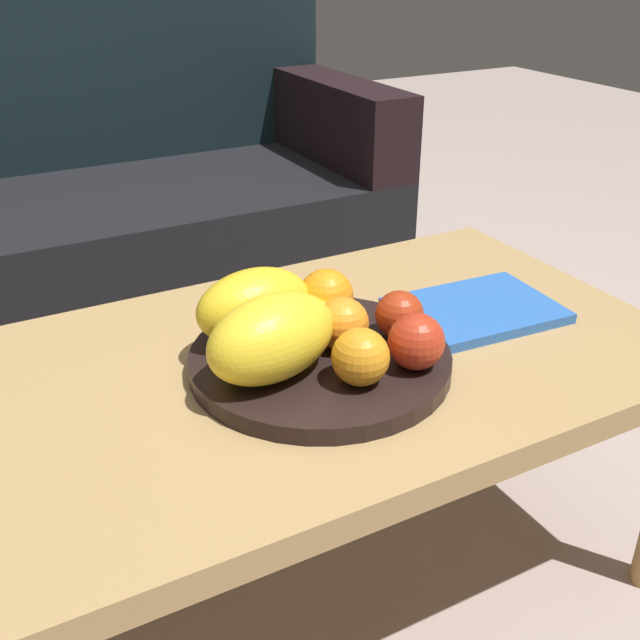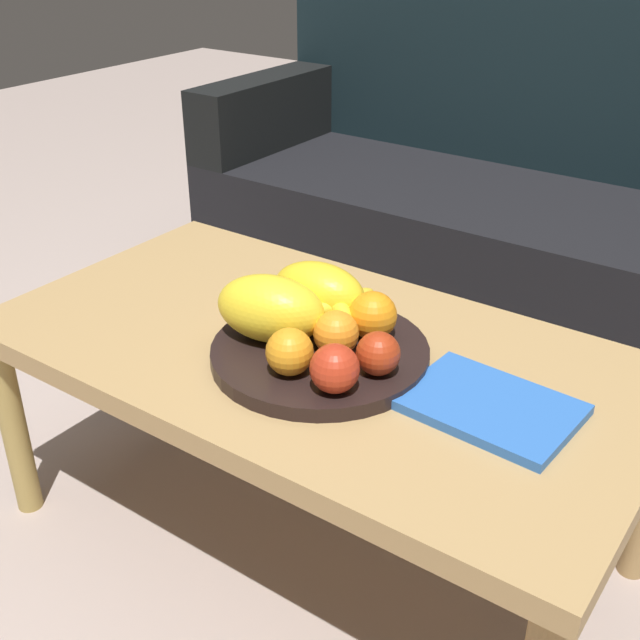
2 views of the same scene
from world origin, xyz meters
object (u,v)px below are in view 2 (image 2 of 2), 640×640
at_px(couch, 503,215).
at_px(apple_front, 335,369).
at_px(melon_smaller_beside, 271,309).
at_px(magazine, 490,406).
at_px(fruit_bowl, 320,353).
at_px(orange_front, 336,333).
at_px(coffee_table, 315,368).
at_px(banana_bunch, 342,313).
at_px(orange_left, 290,352).
at_px(apple_left, 378,354).
at_px(melon_large_front, 319,291).
at_px(orange_right, 373,315).

height_order(couch, apple_front, couch).
height_order(melon_smaller_beside, magazine, melon_smaller_beside).
distance_m(fruit_bowl, orange_front, 0.06).
height_order(coffee_table, fruit_bowl, fruit_bowl).
height_order(coffee_table, melon_smaller_beside, melon_smaller_beside).
distance_m(melon_smaller_beside, banana_bunch, 0.13).
distance_m(coffee_table, couch, 1.11).
relative_size(orange_left, apple_left, 1.08).
height_order(couch, magazine, couch).
bearing_deg(apple_left, melon_large_front, 151.92).
xyz_separation_m(melon_large_front, apple_left, (0.18, -0.10, -0.02)).
relative_size(couch, melon_smaller_beside, 9.09).
bearing_deg(apple_front, banana_bunch, 120.98).
distance_m(coffee_table, magazine, 0.33).
height_order(fruit_bowl, banana_bunch, banana_bunch).
bearing_deg(apple_front, orange_left, 179.49).
bearing_deg(couch, melon_large_front, -84.48).
distance_m(fruit_bowl, melon_large_front, 0.12).
bearing_deg(fruit_bowl, orange_left, -84.93).
distance_m(melon_smaller_beside, orange_left, 0.12).
bearing_deg(couch, orange_front, -80.25).
relative_size(fruit_bowl, orange_left, 4.82).
bearing_deg(fruit_bowl, melon_smaller_beside, -163.66).
xyz_separation_m(coffee_table, magazine, (0.33, -0.01, 0.05)).
bearing_deg(melon_large_front, coffee_table, -62.13).
bearing_deg(magazine, apple_front, -145.49).
bearing_deg(apple_left, orange_right, 126.31).
bearing_deg(orange_right, banana_bunch, -178.14).
relative_size(couch, melon_large_front, 9.91).
xyz_separation_m(orange_front, magazine, (0.26, 0.03, -0.05)).
height_order(melon_large_front, magazine, melon_large_front).
bearing_deg(melon_large_front, orange_right, -2.31).
height_order(orange_right, apple_front, orange_right).
xyz_separation_m(fruit_bowl, melon_large_front, (-0.06, 0.08, 0.06)).
relative_size(fruit_bowl, magazine, 1.45).
relative_size(melon_large_front, orange_left, 2.28).
bearing_deg(melon_smaller_beside, apple_left, 2.92).
bearing_deg(melon_smaller_beside, orange_front, 10.75).
xyz_separation_m(apple_front, apple_left, (0.03, 0.08, -0.00)).
xyz_separation_m(orange_left, apple_front, (0.08, -0.00, 0.00)).
bearing_deg(apple_front, apple_left, 71.22).
height_order(orange_left, apple_left, orange_left).
distance_m(fruit_bowl, banana_bunch, 0.09).
distance_m(melon_large_front, orange_left, 0.19).
xyz_separation_m(melon_smaller_beside, orange_right, (0.14, 0.10, -0.02)).
bearing_deg(melon_large_front, orange_left, -68.44).
height_order(apple_left, banana_bunch, apple_left).
height_order(melon_smaller_beside, orange_right, melon_smaller_beside).
xyz_separation_m(melon_large_front, orange_front, (0.09, -0.08, -0.01)).
distance_m(melon_large_front, magazine, 0.36).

